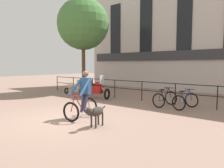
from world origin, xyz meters
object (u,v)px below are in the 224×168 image
at_px(dog, 96,112).
at_px(parked_scooter, 73,87).
at_px(parked_motorcycle, 95,89).
at_px(parked_bicycle_near_lamp, 165,99).
at_px(cyclist_with_bike, 83,97).
at_px(parked_bicycle_mid_left, 185,101).

xyz_separation_m(dog, parked_scooter, (-6.42, 4.46, -0.01)).
bearing_deg(parked_scooter, parked_motorcycle, -112.61).
relative_size(parked_motorcycle, parked_scooter, 1.28).
bearing_deg(parked_motorcycle, dog, -148.27).
height_order(parked_motorcycle, parked_scooter, parked_motorcycle).
bearing_deg(parked_motorcycle, parked_bicycle_near_lamp, -96.86).
height_order(cyclist_with_bike, parked_motorcycle, cyclist_with_bike).
relative_size(parked_bicycle_near_lamp, parked_scooter, 0.87).
xyz_separation_m(cyclist_with_bike, parked_scooter, (-5.21, 3.88, -0.30)).
distance_m(parked_bicycle_near_lamp, parked_scooter, 6.50).
bearing_deg(parked_bicycle_near_lamp, parked_motorcycle, 11.08).
distance_m(cyclist_with_bike, parked_motorcycle, 4.47).
distance_m(cyclist_with_bike, parked_scooter, 6.50).
bearing_deg(parked_motorcycle, parked_scooter, 67.55).
xyz_separation_m(cyclist_with_bike, dog, (1.20, -0.58, -0.29)).
xyz_separation_m(parked_bicycle_mid_left, parked_scooter, (-7.46, -0.03, 0.10)).
distance_m(parked_bicycle_near_lamp, parked_bicycle_mid_left, 0.97).
relative_size(cyclist_with_bike, parked_bicycle_near_lamp, 1.46).
bearing_deg(dog, parked_bicycle_near_lamp, 79.88).
xyz_separation_m(dog, parked_bicycle_mid_left, (1.05, 4.49, -0.11)).
xyz_separation_m(cyclist_with_bike, parked_bicycle_near_lamp, (1.29, 3.91, -0.41)).
distance_m(dog, parked_bicycle_mid_left, 4.61).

